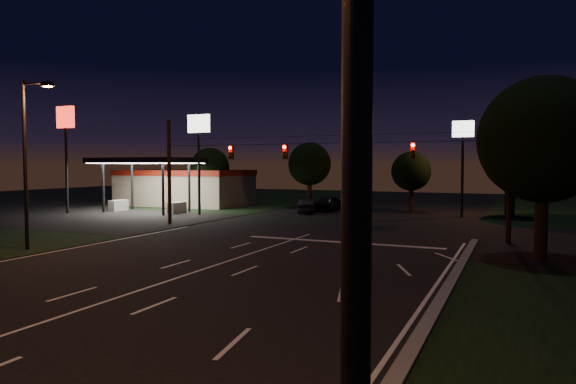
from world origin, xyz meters
The scene contains 22 objects.
ground centered at (0.00, 0.00, 0.00)m, with size 140.00×140.00×0.00m, color black.
cross_street_left centered at (-20.00, 16.00, 0.00)m, with size 20.00×16.00×0.02m, color black.
edge_line_right centered at (9.70, -6.00, 0.01)m, with size 0.14×40.00×0.01m, color silver.
center_line centered at (0.00, -6.00, 0.01)m, with size 0.14×40.00×0.01m, color silver.
stop_bar centered at (3.00, 11.50, 0.01)m, with size 12.00×0.50×0.01m, color silver.
utility_pole_right centered at (12.00, 15.00, 0.00)m, with size 0.30×0.30×9.00m, color black.
utility_pole_left centered at (-12.00, 15.00, 0.00)m, with size 0.28×0.28×8.00m, color black.
signal_span centered at (0.00, 14.96, 5.50)m, with size 24.00×0.40×1.56m.
gas_station centered at (-21.86, 30.39, 2.38)m, with size 14.20×16.10×5.25m.
pole_sign_left_near centered at (-14.00, 22.00, 6.98)m, with size 2.20×0.30×9.10m.
pole_sign_left_far centered at (-26.00, 18.00, 7.61)m, with size 2.00×0.30×10.00m.
pole_sign_right centered at (8.00, 30.00, 6.24)m, with size 1.80×0.30×8.40m.
street_light_right_near centered at (11.24, -14.00, 5.24)m, with size 2.20×0.35×9.00m.
street_light_left centered at (-11.24, 2.00, 5.24)m, with size 2.20×0.35×9.00m.
street_light_right_far centered at (11.24, 32.00, 5.24)m, with size 2.20×0.35×9.00m.
tree_right_near centered at (13.53, 10.17, 5.68)m, with size 6.00×6.00×8.76m.
tree_far_a centered at (-17.98, 30.12, 4.26)m, with size 4.20×4.20×6.42m.
tree_far_b centered at (-7.98, 34.13, 4.61)m, with size 4.60×4.60×6.98m.
tree_far_c centered at (3.02, 33.10, 3.90)m, with size 3.80×3.80×5.86m.
tree_far_d centered at (12.02, 31.13, 4.83)m, with size 4.80×4.80×7.30m.
car_oncoming_a centered at (-4.59, 31.11, 0.76)m, with size 1.79×4.44×1.51m, color black.
car_oncoming_b centered at (-5.65, 27.67, 0.67)m, with size 1.42×4.07×1.34m, color black.
Camera 1 is at (12.44, -17.17, 4.54)m, focal length 32.00 mm.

